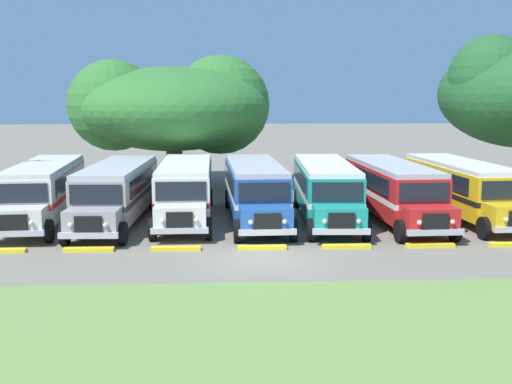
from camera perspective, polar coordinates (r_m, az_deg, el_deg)
The scene contains 16 objects.
ground_plane at distance 23.89m, azimuth 0.76°, elevation -6.17°, with size 220.00×220.00×0.00m, color slate.
foreground_grass_strip at distance 16.56m, azimuth 2.49°, elevation -13.14°, with size 80.00×9.60×0.01m, color olive.
parked_bus_slot_0 at distance 32.58m, azimuth -18.84°, elevation 0.26°, with size 3.29×10.93×2.82m.
parked_bus_slot_1 at distance 31.29m, azimuth -12.56°, elevation 0.18°, with size 3.03×10.88×2.82m.
parked_bus_slot_2 at distance 31.61m, azimuth -6.46°, elevation 0.43°, with size 2.83×10.86×2.82m.
parked_bus_slot_3 at distance 31.11m, azimuth -0.10°, elevation 0.35°, with size 3.07×10.89×2.82m.
parked_bus_slot_4 at distance 31.45m, azimuth 6.38°, elevation 0.38°, with size 3.08×10.89×2.82m.
parked_bus_slot_5 at distance 31.81m, azimuth 12.39°, elevation 0.33°, with size 3.08×10.89×2.82m.
parked_bus_slot_6 at distance 33.37m, azimuth 18.32°, elevation 0.48°, with size 3.27×10.93×2.82m.
curb_wheelstop_0 at distance 26.88m, azimuth -22.32°, elevation -4.97°, with size 2.00×0.36×0.15m, color yellow.
curb_wheelstop_1 at distance 25.93m, azimuth -15.03°, elevation -5.10°, with size 2.00×0.36×0.15m, color yellow.
curb_wheelstop_2 at distance 25.43m, azimuth -7.33°, elevation -5.14°, with size 2.00×0.36×0.15m, color yellow.
curb_wheelstop_3 at distance 25.39m, azimuth 0.54°, elevation -5.09°, with size 2.00×0.36×0.15m, color yellow.
curb_wheelstop_4 at distance 25.82m, azimuth 8.29°, elevation -4.94°, with size 2.00×0.36×0.15m, color yellow.
curb_wheelstop_5 at distance 26.71m, azimuth 15.65°, elevation -4.72°, with size 2.00×0.36×0.15m, color yellow.
broad_shade_tree at distance 42.03m, azimuth -7.32°, elevation 7.61°, with size 12.96×13.45×8.85m.
Camera 1 is at (-1.46, -23.02, 6.23)m, focal length 43.76 mm.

